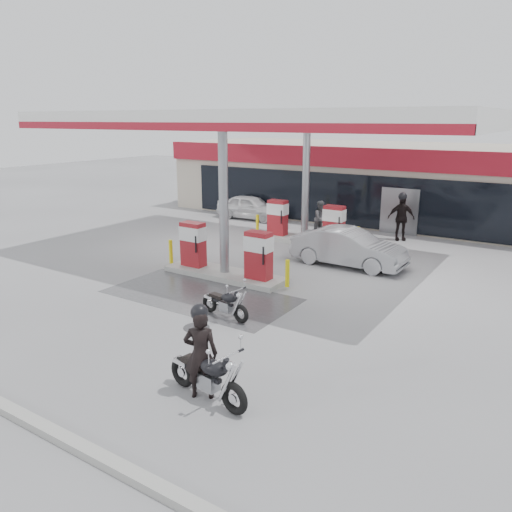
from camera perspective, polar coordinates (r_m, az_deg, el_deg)
The scene contains 15 objects.
ground at distance 16.06m, azimuth -7.81°, elevation -4.17°, with size 90.00×90.00×0.00m, color gray.
wet_patch at distance 15.75m, azimuth -6.42°, elevation -4.51°, with size 6.00×3.00×0.00m, color #4C4C4F.
drain_cover at distance 13.43m, azimuth -6.83°, elevation -8.13°, with size 0.70×0.70×0.01m, color #38383A.
store_building at distance 29.29m, azimuth 12.92°, elevation 8.50°, with size 22.00×8.22×4.00m.
canopy at distance 19.19m, azimuth 1.66°, elevation 15.19°, with size 16.00×10.02×5.51m.
pump_island_near at distance 17.33m, azimuth -3.61°, elevation -0.12°, with size 5.14×1.30×1.78m.
pump_island_far at distance 22.30m, azimuth 5.58°, elevation 3.35°, with size 5.14×1.30×1.78m.
main_motorcycle at distance 10.02m, azimuth -5.47°, elevation -13.65°, with size 2.14×0.85×1.10m.
biker_main at distance 9.95m, azimuth -6.33°, elevation -11.08°, with size 0.67×0.44×1.84m, color black.
parked_motorcycle at distance 13.87m, azimuth -3.49°, elevation -5.50°, with size 1.75×0.67×0.90m.
sedan_white at distance 27.50m, azimuth -0.60°, elevation 5.61°, with size 1.56×3.87×1.32m, color silver.
attendant at distance 23.67m, azimuth 7.43°, elevation 4.30°, with size 0.81×0.63×1.66m, color #57585C.
hatchback_silver at distance 18.92m, azimuth 10.52°, elevation 0.96°, with size 1.49×4.27×1.41m, color #94969C.
parked_car_left at distance 32.65m, azimuth -5.27°, elevation 7.10°, with size 1.84×4.53×1.31m, color black.
biker_walking at distance 23.47m, azimuth 16.24°, elevation 4.19°, with size 1.20×0.50×2.04m, color black.
Camera 1 is at (9.96, -11.41, 5.34)m, focal length 35.00 mm.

